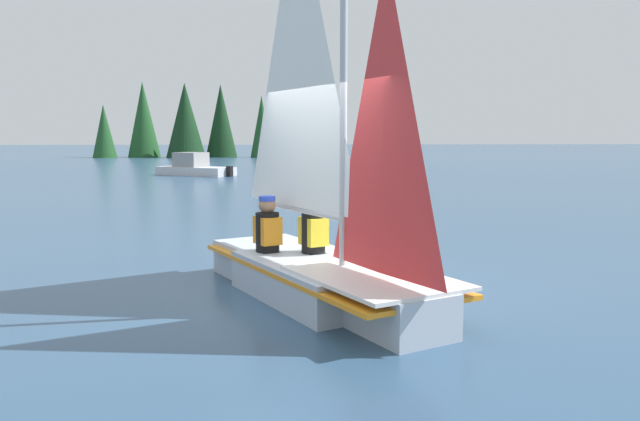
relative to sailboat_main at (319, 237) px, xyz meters
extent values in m
plane|color=#2D4C6B|center=(-0.01, 0.03, -0.74)|extent=(260.00, 260.00, 0.00)
cube|color=#B2BCCC|center=(-0.01, 0.03, -0.51)|extent=(2.15, 2.59, 0.45)
cube|color=#B2BCCC|center=(-0.67, 1.47, -0.51)|extent=(1.06, 1.16, 0.45)
cube|color=#B2BCCC|center=(0.64, -1.41, -0.51)|extent=(1.43, 1.32, 0.45)
cube|color=orange|center=(-0.01, 0.03, -0.36)|extent=(2.88, 4.18, 0.05)
cube|color=silver|center=(-0.48, 1.05, -0.26)|extent=(1.89, 2.17, 0.04)
cylinder|color=#B7B7BC|center=(-0.22, 0.49, 2.00)|extent=(0.08, 0.08, 4.57)
cylinder|color=#B7B7BC|center=(0.22, -0.48, 0.28)|extent=(0.95, 1.97, 0.07)
pyramid|color=white|center=(0.22, -0.48, 2.24)|extent=(0.88, 1.87, 3.86)
pyramid|color=red|center=(-0.54, 1.19, 1.37)|extent=(0.61, 1.27, 3.10)
cube|color=black|center=(0.86, -1.89, -0.58)|extent=(0.06, 0.09, 0.32)
cube|color=black|center=(0.02, -0.48, -0.51)|extent=(0.33, 0.35, 0.45)
cylinder|color=black|center=(0.02, -0.48, -0.03)|extent=(0.40, 0.40, 0.50)
cube|color=yellow|center=(0.02, -0.48, -0.01)|extent=(0.38, 0.42, 0.35)
sphere|color=brown|center=(0.02, -0.48, 0.32)|extent=(0.22, 0.22, 0.22)
cylinder|color=white|center=(0.02, -0.48, 0.40)|extent=(0.28, 0.28, 0.06)
cube|color=black|center=(0.60, -0.62, -0.51)|extent=(0.33, 0.35, 0.45)
cylinder|color=black|center=(0.60, -0.62, -0.03)|extent=(0.40, 0.40, 0.50)
cube|color=orange|center=(0.60, -0.62, -0.01)|extent=(0.38, 0.42, 0.35)
sphere|color=#A87A56|center=(0.60, -0.62, 0.32)|extent=(0.22, 0.22, 0.22)
cylinder|color=blue|center=(0.60, -0.62, 0.40)|extent=(0.28, 0.28, 0.06)
cube|color=silver|center=(3.81, -23.74, -0.53)|extent=(4.05, 3.41, 0.41)
cube|color=gray|center=(4.05, -23.91, 0.03)|extent=(1.80, 1.76, 0.70)
cube|color=black|center=(2.11, -22.60, -0.49)|extent=(0.33, 0.33, 0.49)
cone|color=#1E4C23|center=(0.46, -48.83, 2.00)|extent=(2.06, 2.06, 5.46)
cone|color=#143319|center=(4.13, -50.47, 2.54)|extent=(2.83, 2.83, 6.56)
cone|color=#143319|center=(7.16, -49.00, 2.53)|extent=(3.47, 3.47, 6.54)
cone|color=#1E4C23|center=(11.09, -50.79, 2.64)|extent=(2.91, 2.91, 6.76)
cone|color=#1E4C23|center=(14.27, -49.47, 1.59)|extent=(2.09, 2.09, 4.65)
camera|label=1|loc=(0.69, 7.26, 1.19)|focal=35.00mm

